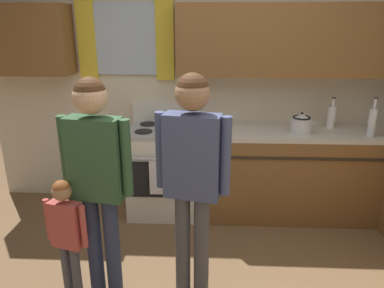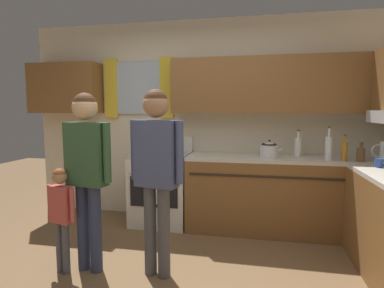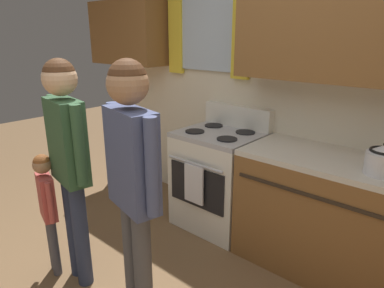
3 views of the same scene
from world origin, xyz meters
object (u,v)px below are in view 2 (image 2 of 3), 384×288
object	(u,v)px
bottle_milk_white	(298,146)
bottle_tall_clear	(329,147)
bottle_squat_brown	(361,154)
stovetop_kettle	(269,149)
mug_cobalt_blue	(379,163)
adult_in_plaid	(156,161)
adult_holding_child	(87,161)
small_child	(61,208)
stove_oven	(162,187)
bottle_oil_amber	(344,151)

from	to	relation	value
bottle_milk_white	bottle_tall_clear	size ratio (longest dim) A/B	0.85
bottle_squat_brown	stovetop_kettle	world-z (taller)	stovetop_kettle
bottle_tall_clear	mug_cobalt_blue	xyz separation A→B (m)	(0.38, -0.35, -0.10)
adult_in_plaid	bottle_milk_white	bearing A→B (deg)	45.67
bottle_milk_white	adult_holding_child	bearing A→B (deg)	-144.66
bottle_milk_white	stovetop_kettle	world-z (taller)	bottle_milk_white
adult_holding_child	adult_in_plaid	bearing A→B (deg)	2.84
mug_cobalt_blue	small_child	bearing A→B (deg)	-163.13
bottle_milk_white	adult_holding_child	xyz separation A→B (m)	(-1.94, -1.38, -0.02)
stove_oven	adult_holding_child	world-z (taller)	adult_holding_child
mug_cobalt_blue	stovetop_kettle	size ratio (longest dim) A/B	0.42
bottle_milk_white	adult_holding_child	size ratio (longest dim) A/B	0.20
bottle_squat_brown	small_child	distance (m)	3.02
bottle_tall_clear	adult_holding_child	xyz separation A→B (m)	(-2.22, -1.11, -0.04)
bottle_oil_amber	bottle_milk_white	world-z (taller)	bottle_milk_white
bottle_tall_clear	stovetop_kettle	distance (m)	0.63
bottle_oil_amber	adult_in_plaid	world-z (taller)	adult_in_plaid
mug_cobalt_blue	adult_holding_child	bearing A→B (deg)	-163.66
bottle_squat_brown	stovetop_kettle	xyz separation A→B (m)	(-0.94, 0.08, 0.02)
bottle_tall_clear	small_child	xyz separation A→B (m)	(-2.43, -1.21, -0.45)
bottle_oil_amber	adult_in_plaid	size ratio (longest dim) A/B	0.18
bottle_milk_white	small_child	world-z (taller)	bottle_milk_white
bottle_tall_clear	bottle_squat_brown	size ratio (longest dim) A/B	1.79
bottle_milk_white	adult_holding_child	distance (m)	2.38
bottle_squat_brown	mug_cobalt_blue	distance (m)	0.34
bottle_tall_clear	bottle_squat_brown	xyz separation A→B (m)	(0.32, -0.02, -0.06)
small_child	adult_in_plaid	bearing A→B (deg)	8.26
adult_holding_child	mug_cobalt_blue	bearing A→B (deg)	16.34
stovetop_kettle	adult_holding_child	distance (m)	1.99
stove_oven	bottle_squat_brown	xyz separation A→B (m)	(2.26, -0.19, 0.51)
bottle_oil_amber	mug_cobalt_blue	bearing A→B (deg)	-57.47
stove_oven	adult_in_plaid	bearing A→B (deg)	-74.67
small_child	bottle_milk_white	bearing A→B (deg)	34.27
bottle_oil_amber	adult_holding_child	size ratio (longest dim) A/B	0.18
bottle_milk_white	bottle_squat_brown	world-z (taller)	bottle_milk_white
stovetop_kettle	adult_holding_child	bearing A→B (deg)	-143.56
bottle_squat_brown	bottle_milk_white	bearing A→B (deg)	155.23
bottle_milk_white	small_child	size ratio (longest dim) A/B	0.33
bottle_milk_white	stovetop_kettle	bearing A→B (deg)	-150.30
bottle_oil_amber	mug_cobalt_blue	size ratio (longest dim) A/B	2.49
stove_oven	mug_cobalt_blue	xyz separation A→B (m)	(2.32, -0.53, 0.48)
mug_cobalt_blue	adult_in_plaid	bearing A→B (deg)	-159.67
stove_oven	bottle_squat_brown	distance (m)	2.32
bottle_tall_clear	stove_oven	bearing A→B (deg)	174.75
stove_oven	bottle_tall_clear	size ratio (longest dim) A/B	3.00
stove_oven	bottle_oil_amber	size ratio (longest dim) A/B	3.85
bottle_tall_clear	adult_in_plaid	bearing A→B (deg)	-145.80
stove_oven	small_child	distance (m)	1.47
small_child	stove_oven	bearing A→B (deg)	70.40
mug_cobalt_blue	adult_holding_child	size ratio (longest dim) A/B	0.07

